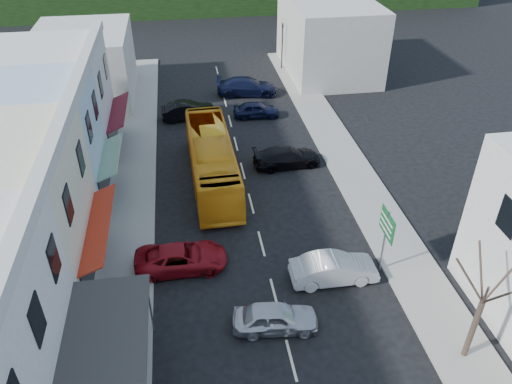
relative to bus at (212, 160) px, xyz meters
name	(u,v)px	position (x,y,z in m)	size (l,w,h in m)	color
ground	(274,294)	(2.16, -11.10, -1.55)	(120.00, 120.00, 0.00)	black
sidewalk_left	(132,195)	(-5.34, -1.10, -1.48)	(3.00, 52.00, 0.15)	gray
sidewalk_right	(355,176)	(9.66, -1.10, -1.48)	(3.00, 52.00, 0.15)	gray
shopfront_row	(16,195)	(-10.33, -6.10, 2.45)	(8.25, 30.00, 8.00)	beige
distant_block_left	(85,65)	(-9.84, 15.90, 1.45)	(8.00, 10.00, 6.00)	#B7B2A8
distant_block_right	(329,37)	(13.16, 18.90, 1.95)	(8.00, 12.00, 7.00)	#B7B2A8
bus	(212,160)	(0.00, 0.00, 0.00)	(2.50, 11.60, 3.10)	#FFA81C
car_silver	(275,317)	(1.79, -13.20, -0.85)	(1.80, 4.40, 1.40)	silver
car_white	(334,269)	(5.34, -10.54, -0.85)	(1.80, 4.40, 1.40)	silver
car_red	(181,257)	(-2.35, -8.40, -0.85)	(1.90, 4.60, 1.40)	maroon
car_black_near	(287,157)	(5.35, 1.14, -0.85)	(1.84, 4.50, 1.40)	black
car_navy_mid	(256,109)	(4.46, 9.34, -0.85)	(1.80, 4.40, 1.40)	black
car_black_far	(188,111)	(-1.18, 9.87, -0.85)	(1.80, 4.40, 1.40)	black
car_navy_far	(247,87)	(4.35, 14.15, -0.85)	(1.84, 4.50, 1.40)	black
pedestrian_left	(98,294)	(-6.34, -10.73, -0.55)	(0.60, 0.40, 1.70)	black
direction_sign	(384,242)	(7.96, -10.26, 0.37)	(0.21, 1.73, 3.85)	#125727
street_tree	(482,302)	(9.68, -16.07, 1.81)	(2.17, 2.17, 6.72)	#3C2E25
traffic_signal	(282,47)	(8.76, 20.09, 0.83)	(0.54, 0.98, 4.77)	black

